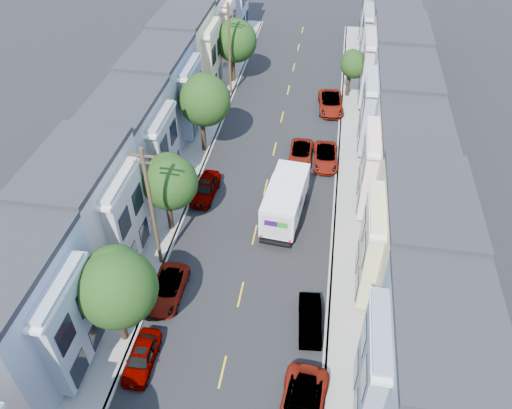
{
  "coord_description": "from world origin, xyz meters",
  "views": [
    {
      "loc": [
        4.57,
        -21.64,
        27.22
      ],
      "look_at": [
        -0.06,
        7.08,
        2.2
      ],
      "focal_mm": 35.0,
      "sensor_mm": 36.0,
      "label": 1
    }
  ],
  "objects_px": {
    "tree_e": "(235,41)",
    "parked_right_b": "(310,320)",
    "parked_left_d": "(205,188)",
    "parked_left_b": "(142,357)",
    "tree_far_r": "(353,65)",
    "utility_pole_near": "(152,210)",
    "tree_d": "(204,101)",
    "lead_sedan": "(301,154)",
    "parked_right_c": "(325,157)",
    "parked_right_d": "(331,103)",
    "parked_left_c": "(168,289)",
    "utility_pole_far": "(229,50)",
    "tree_c": "(169,183)",
    "fedex_truck": "(285,200)",
    "tree_b": "(116,288)"
  },
  "relations": [
    {
      "from": "tree_b",
      "to": "parked_left_b",
      "type": "xyz_separation_m",
      "value": [
        1.4,
        -1.54,
        -4.32
      ]
    },
    {
      "from": "lead_sedan",
      "to": "fedex_truck",
      "type": "bearing_deg",
      "value": -93.61
    },
    {
      "from": "tree_b",
      "to": "parked_right_d",
      "type": "height_order",
      "value": "tree_b"
    },
    {
      "from": "tree_e",
      "to": "parked_right_b",
      "type": "bearing_deg",
      "value": -71.24
    },
    {
      "from": "parked_left_b",
      "to": "parked_left_c",
      "type": "xyz_separation_m",
      "value": [
        0.0,
        5.33,
        -0.03
      ]
    },
    {
      "from": "tree_e",
      "to": "parked_right_b",
      "type": "height_order",
      "value": "tree_e"
    },
    {
      "from": "parked_left_d",
      "to": "parked_right_c",
      "type": "bearing_deg",
      "value": 36.01
    },
    {
      "from": "tree_c",
      "to": "fedex_truck",
      "type": "xyz_separation_m",
      "value": [
        8.37,
        2.66,
        -2.77
      ]
    },
    {
      "from": "utility_pole_far",
      "to": "parked_left_b",
      "type": "xyz_separation_m",
      "value": [
        1.4,
        -34.21,
        -4.48
      ]
    },
    {
      "from": "tree_b",
      "to": "tree_far_r",
      "type": "relative_size",
      "value": 1.4
    },
    {
      "from": "tree_b",
      "to": "utility_pole_near",
      "type": "distance_m",
      "value": 6.67
    },
    {
      "from": "parked_left_b",
      "to": "parked_right_c",
      "type": "height_order",
      "value": "parked_left_b"
    },
    {
      "from": "utility_pole_near",
      "to": "parked_right_d",
      "type": "height_order",
      "value": "utility_pole_near"
    },
    {
      "from": "tree_d",
      "to": "parked_right_d",
      "type": "xyz_separation_m",
      "value": [
        11.2,
        9.72,
        -4.62
      ]
    },
    {
      "from": "tree_b",
      "to": "utility_pole_near",
      "type": "bearing_deg",
      "value": 89.98
    },
    {
      "from": "fedex_truck",
      "to": "tree_c",
      "type": "bearing_deg",
      "value": -157.14
    },
    {
      "from": "tree_c",
      "to": "fedex_truck",
      "type": "height_order",
      "value": "tree_c"
    },
    {
      "from": "lead_sedan",
      "to": "parked_right_c",
      "type": "xyz_separation_m",
      "value": [
        2.31,
        -0.21,
        0.03
      ]
    },
    {
      "from": "tree_c",
      "to": "parked_left_d",
      "type": "relative_size",
      "value": 1.42
    },
    {
      "from": "parked_right_b",
      "to": "parked_right_d",
      "type": "relative_size",
      "value": 0.74
    },
    {
      "from": "tree_b",
      "to": "parked_left_b",
      "type": "relative_size",
      "value": 1.77
    },
    {
      "from": "parked_left_b",
      "to": "lead_sedan",
      "type": "bearing_deg",
      "value": 71.43
    },
    {
      "from": "tree_c",
      "to": "tree_d",
      "type": "xyz_separation_m",
      "value": [
        0.0,
        11.0,
        0.73
      ]
    },
    {
      "from": "utility_pole_far",
      "to": "parked_left_b",
      "type": "relative_size",
      "value": 2.41
    },
    {
      "from": "utility_pole_far",
      "to": "parked_right_c",
      "type": "xyz_separation_m",
      "value": [
        11.2,
        -11.54,
        -4.49
      ]
    },
    {
      "from": "parked_left_b",
      "to": "parked_right_b",
      "type": "relative_size",
      "value": 1.04
    },
    {
      "from": "fedex_truck",
      "to": "parked_left_d",
      "type": "relative_size",
      "value": 1.48
    },
    {
      "from": "tree_b",
      "to": "parked_right_c",
      "type": "relative_size",
      "value": 1.54
    },
    {
      "from": "parked_left_c",
      "to": "tree_far_r",
      "type": "bearing_deg",
      "value": 68.76
    },
    {
      "from": "tree_c",
      "to": "parked_right_b",
      "type": "xyz_separation_m",
      "value": [
        11.2,
        -7.53,
        -3.97
      ]
    },
    {
      "from": "parked_left_b",
      "to": "utility_pole_far",
      "type": "bearing_deg",
      "value": 91.9
    },
    {
      "from": "tree_far_r",
      "to": "utility_pole_near",
      "type": "bearing_deg",
      "value": -115.52
    },
    {
      "from": "tree_d",
      "to": "parked_right_d",
      "type": "height_order",
      "value": "tree_d"
    },
    {
      "from": "utility_pole_far",
      "to": "fedex_truck",
      "type": "height_order",
      "value": "utility_pole_far"
    },
    {
      "from": "parked_left_d",
      "to": "parked_right_c",
      "type": "distance_m",
      "value": 11.68
    },
    {
      "from": "utility_pole_far",
      "to": "parked_left_c",
      "type": "height_order",
      "value": "utility_pole_far"
    },
    {
      "from": "lead_sedan",
      "to": "parked_left_c",
      "type": "height_order",
      "value": "parked_left_c"
    },
    {
      "from": "parked_left_d",
      "to": "parked_right_d",
      "type": "height_order",
      "value": "parked_left_d"
    },
    {
      "from": "tree_c",
      "to": "parked_right_b",
      "type": "bearing_deg",
      "value": -33.9
    },
    {
      "from": "parked_left_d",
      "to": "parked_left_b",
      "type": "bearing_deg",
      "value": -86.97
    },
    {
      "from": "tree_far_r",
      "to": "fedex_truck",
      "type": "bearing_deg",
      "value": -102.77
    },
    {
      "from": "tree_e",
      "to": "lead_sedan",
      "type": "distance_m",
      "value": 17.49
    },
    {
      "from": "utility_pole_far",
      "to": "lead_sedan",
      "type": "xyz_separation_m",
      "value": [
        8.89,
        -11.32,
        -4.51
      ]
    },
    {
      "from": "tree_far_r",
      "to": "lead_sedan",
      "type": "xyz_separation_m",
      "value": [
        -4.3,
        -12.97,
        -3.1
      ]
    },
    {
      "from": "tree_d",
      "to": "lead_sedan",
      "type": "distance_m",
      "value": 10.07
    },
    {
      "from": "tree_far_r",
      "to": "fedex_truck",
      "type": "distance_m",
      "value": 21.92
    },
    {
      "from": "utility_pole_near",
      "to": "parked_right_d",
      "type": "relative_size",
      "value": 1.85
    },
    {
      "from": "tree_e",
      "to": "parked_right_c",
      "type": "xyz_separation_m",
      "value": [
        11.2,
        -14.66,
        -4.24
      ]
    },
    {
      "from": "utility_pole_far",
      "to": "parked_right_d",
      "type": "distance_m",
      "value": 12.14
    },
    {
      "from": "parked_right_b",
      "to": "tree_far_r",
      "type": "bearing_deg",
      "value": 80.74
    }
  ]
}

